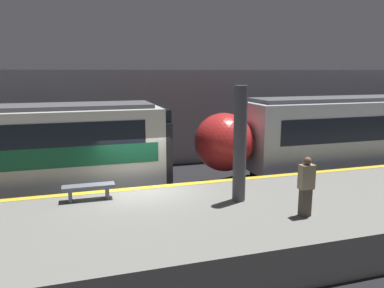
{
  "coord_description": "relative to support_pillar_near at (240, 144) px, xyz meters",
  "views": [
    {
      "loc": [
        -1.81,
        -11.71,
        4.8
      ],
      "look_at": [
        2.07,
        0.95,
        2.21
      ],
      "focal_mm": 35.0,
      "sensor_mm": 36.0,
      "label": 1
    }
  ],
  "objects": [
    {
      "name": "ground_plane",
      "position": [
        -2.56,
        2.1,
        -2.74
      ],
      "size": [
        120.0,
        120.0,
        0.0
      ],
      "primitive_type": "plane",
      "color": "black"
    },
    {
      "name": "platform",
      "position": [
        -2.56,
        -0.51,
        -2.2
      ],
      "size": [
        40.0,
        5.23,
        1.08
      ],
      "color": "slate",
      "rests_on": "ground"
    },
    {
      "name": "station_rear_barrier",
      "position": [
        -2.56,
        8.9,
        -0.32
      ],
      "size": [
        50.0,
        0.15,
        4.85
      ],
      "color": "#939399",
      "rests_on": "ground"
    },
    {
      "name": "support_pillar_near",
      "position": [
        0.0,
        0.0,
        0.0
      ],
      "size": [
        0.38,
        0.38,
        3.33
      ],
      "color": "#47474C",
      "rests_on": "platform"
    },
    {
      "name": "person_waiting",
      "position": [
        1.16,
        -1.61,
        -0.84
      ],
      "size": [
        0.38,
        0.24,
        1.58
      ],
      "color": "#473D33",
      "rests_on": "platform"
    },
    {
      "name": "platform_bench",
      "position": [
        -4.19,
        1.32,
        -1.33
      ],
      "size": [
        1.5,
        0.4,
        0.45
      ],
      "color": "slate",
      "rests_on": "platform"
    }
  ]
}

